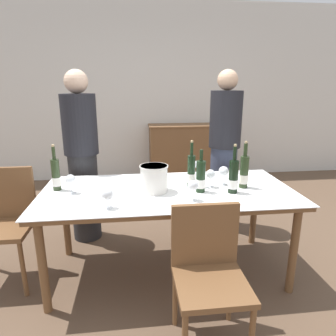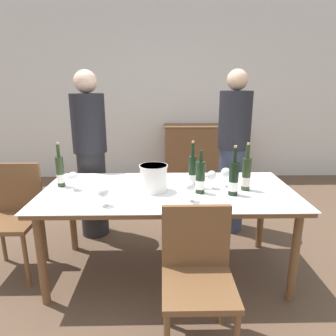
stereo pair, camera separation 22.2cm
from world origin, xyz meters
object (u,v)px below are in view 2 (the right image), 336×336
object	(u,v)px
wine_glass_3	(226,173)
dining_table	(168,197)
ice_bucket	(154,178)
chair_near_front	(197,269)
wine_glass_2	(190,187)
wine_bottle_3	(234,179)
wine_bottle_4	(200,178)
sideboard_cabinet	(203,153)
chair_left_end	(13,210)
wine_glass_0	(73,177)
wine_glass_1	(202,166)
wine_bottle_0	(192,172)
wine_glass_4	(103,193)
wine_bottle_2	(60,172)
person_host	(91,156)
person_guest_left	(233,153)
wine_bottle_1	(246,174)
wine_glass_5	(212,176)

from	to	relation	value
wine_glass_3	dining_table	bearing A→B (deg)	-171.73
ice_bucket	chair_near_front	world-z (taller)	ice_bucket
wine_glass_2	wine_bottle_3	bearing A→B (deg)	19.95
wine_bottle_4	sideboard_cabinet	bearing A→B (deg)	81.82
dining_table	wine_bottle_4	distance (m)	0.31
ice_bucket	chair_left_end	size ratio (longest dim) A/B	0.24
wine_glass_2	dining_table	bearing A→B (deg)	121.69
wine_glass_0	wine_glass_1	size ratio (longest dim) A/B	1.08
wine_glass_0	chair_near_front	xyz separation A→B (m)	(0.91, -0.71, -0.35)
wine_bottle_0	wine_glass_1	bearing A→B (deg)	68.62
wine_bottle_3	wine_glass_4	bearing A→B (deg)	-168.07
wine_bottle_2	chair_near_front	size ratio (longest dim) A/B	0.43
wine_glass_4	wine_glass_3	bearing A→B (deg)	22.82
chair_near_front	wine_glass_0	bearing A→B (deg)	141.82
person_host	wine_bottle_2	bearing A→B (deg)	-100.32
wine_glass_3	sideboard_cabinet	bearing A→B (deg)	86.57
wine_glass_0	chair_left_end	distance (m)	0.63
dining_table	wine_glass_1	size ratio (longest dim) A/B	14.35
ice_bucket	person_guest_left	world-z (taller)	person_guest_left
wine_glass_2	wine_glass_3	size ratio (longest dim) A/B	0.95
wine_bottle_1	ice_bucket	bearing A→B (deg)	-179.17
dining_table	wine_bottle_1	world-z (taller)	wine_bottle_1
wine_glass_5	person_host	world-z (taller)	person_host
wine_glass_0	wine_glass_3	distance (m)	1.22
wine_bottle_2	chair_near_front	bearing A→B (deg)	-37.89
wine_bottle_3	person_guest_left	size ratio (longest dim) A/B	0.22
wine_glass_1	wine_glass_5	size ratio (longest dim) A/B	0.93
wine_glass_2	person_host	distance (m)	1.32
wine_glass_1	person_guest_left	xyz separation A→B (m)	(0.38, 0.43, 0.02)
wine_glass_0	wine_glass_5	world-z (taller)	same
wine_glass_4	person_guest_left	xyz separation A→B (m)	(1.14, 1.11, 0.02)
wine_glass_4	wine_glass_5	xyz separation A→B (m)	(0.80, 0.34, 0.01)
wine_bottle_2	wine_glass_2	size ratio (longest dim) A/B	2.43
dining_table	person_guest_left	bearing A→B (deg)	48.70
wine_bottle_3	person_host	distance (m)	1.50
wine_bottle_3	wine_bottle_0	bearing A→B (deg)	147.89
wine_glass_0	wine_glass_2	bearing A→B (deg)	-15.82
wine_bottle_1	person_guest_left	distance (m)	0.81
wine_bottle_3	person_host	size ratio (longest dim) A/B	0.23
wine_bottle_2	wine_bottle_4	distance (m)	1.13
wine_bottle_1	person_guest_left	size ratio (longest dim) A/B	0.22
wine_glass_3	person_host	size ratio (longest dim) A/B	0.09
wine_glass_4	wine_glass_5	size ratio (longest dim) A/B	0.94
wine_glass_4	chair_near_front	world-z (taller)	wine_glass_4
chair_near_front	sideboard_cabinet	bearing A→B (deg)	81.91
wine_bottle_2	person_guest_left	bearing A→B (deg)	23.69
wine_bottle_2	person_host	distance (m)	0.61
wine_bottle_3	person_host	xyz separation A→B (m)	(-1.26, 0.82, -0.01)
wine_bottle_2	wine_glass_3	distance (m)	1.35
wine_glass_0	wine_bottle_1	bearing A→B (deg)	-1.03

